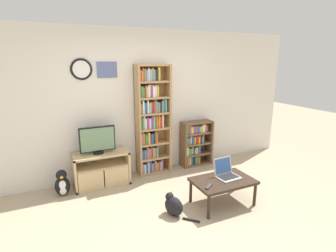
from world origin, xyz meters
The scene contains 11 objects.
ground_plane centered at (0.00, 0.00, 0.00)m, with size 18.00×18.00×0.00m, color tan.
wall_back centered at (-0.01, 1.92, 1.30)m, with size 6.63×0.09×2.60m.
tv_stand centered at (-0.74, 1.65, 0.29)m, with size 0.91×0.42×0.57m.
television centered at (-0.78, 1.65, 0.80)m, with size 0.57×0.18×0.45m.
bookshelf_tall centered at (0.21, 1.76, 1.00)m, with size 0.61×0.26×2.00m.
bookshelf_short centered at (1.13, 1.76, 0.46)m, with size 0.63×0.26×0.90m.
coffee_table centered at (0.74, 0.29, 0.34)m, with size 0.88×0.56×0.38m.
laptop centered at (0.84, 0.35, 0.45)m, with size 0.34×0.32×0.27m.
remote_near_laptop centered at (0.42, 0.18, 0.39)m, with size 0.16×0.12×0.02m.
cat centered at (-0.04, 0.33, 0.14)m, with size 0.38×0.49×0.31m.
penguin_figurine centered at (-1.38, 1.54, 0.19)m, with size 0.23×0.20×0.42m.
Camera 1 is at (-1.45, -2.54, 2.07)m, focal length 28.00 mm.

